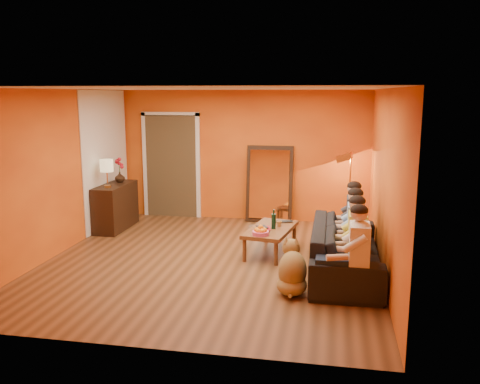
% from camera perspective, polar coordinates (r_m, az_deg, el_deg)
% --- Properties ---
extents(room_shell, '(5.00, 5.50, 2.60)m').
position_cam_1_polar(room_shell, '(7.90, -2.67, 2.05)').
color(room_shell, brown).
rests_on(room_shell, ground).
extents(white_accent, '(0.02, 1.90, 2.58)m').
position_cam_1_polar(white_accent, '(10.02, -14.83, 3.60)').
color(white_accent, white).
rests_on(white_accent, wall_left).
extents(doorway_recess, '(1.06, 0.30, 2.10)m').
position_cam_1_polar(doorway_recess, '(10.69, -7.50, 2.97)').
color(doorway_recess, '#3F2D19').
rests_on(doorway_recess, floor).
extents(door_jamb_left, '(0.08, 0.06, 2.20)m').
position_cam_1_polar(door_jamb_left, '(10.76, -10.59, 2.93)').
color(door_jamb_left, white).
rests_on(door_jamb_left, wall_back).
extents(door_jamb_right, '(0.08, 0.06, 2.20)m').
position_cam_1_polar(door_jamb_right, '(10.41, -4.72, 2.81)').
color(door_jamb_right, white).
rests_on(door_jamb_right, wall_back).
extents(door_header, '(1.22, 0.06, 0.08)m').
position_cam_1_polar(door_header, '(10.48, -7.86, 8.68)').
color(door_header, white).
rests_on(door_header, wall_back).
extents(mirror_frame, '(0.92, 0.27, 1.51)m').
position_cam_1_polar(mirror_frame, '(10.09, 3.32, 0.90)').
color(mirror_frame, black).
rests_on(mirror_frame, floor).
extents(mirror_glass, '(0.78, 0.21, 1.35)m').
position_cam_1_polar(mirror_glass, '(10.06, 3.30, 0.86)').
color(mirror_glass, white).
rests_on(mirror_glass, mirror_frame).
extents(sideboard, '(0.44, 1.18, 0.85)m').
position_cam_1_polar(sideboard, '(9.89, -13.78, -1.60)').
color(sideboard, black).
rests_on(sideboard, floor).
extents(table_lamp, '(0.24, 0.24, 0.51)m').
position_cam_1_polar(table_lamp, '(9.50, -14.71, 2.02)').
color(table_lamp, beige).
rests_on(table_lamp, sideboard).
extents(sofa, '(2.42, 0.94, 0.71)m').
position_cam_1_polar(sofa, '(7.43, 11.77, -6.27)').
color(sofa, black).
rests_on(sofa, floor).
extents(coffee_table, '(0.82, 1.31, 0.42)m').
position_cam_1_polar(coffee_table, '(8.20, 3.46, -5.44)').
color(coffee_table, brown).
rests_on(coffee_table, floor).
extents(floor_lamp, '(0.34, 0.29, 1.44)m').
position_cam_1_polar(floor_lamp, '(9.59, 12.20, -0.12)').
color(floor_lamp, '#D38B3E').
rests_on(floor_lamp, floor).
extents(dog, '(0.58, 0.71, 0.71)m').
position_cam_1_polar(dog, '(6.59, 5.92, -8.32)').
color(dog, olive).
rests_on(dog, floor).
extents(person_far_left, '(0.70, 0.44, 1.22)m').
position_cam_1_polar(person_far_left, '(6.41, 13.20, -6.75)').
color(person_far_left, silver).
rests_on(person_far_left, sofa).
extents(person_mid_left, '(0.70, 0.44, 1.22)m').
position_cam_1_polar(person_mid_left, '(6.93, 13.00, -5.37)').
color(person_mid_left, '#DACE48').
rests_on(person_mid_left, sofa).
extents(person_mid_right, '(0.70, 0.44, 1.22)m').
position_cam_1_polar(person_mid_right, '(7.46, 12.84, -4.19)').
color(person_mid_right, '#91B2E0').
rests_on(person_mid_right, sofa).
extents(person_far_right, '(0.70, 0.44, 1.22)m').
position_cam_1_polar(person_far_right, '(7.99, 12.69, -3.17)').
color(person_far_right, '#34343A').
rests_on(person_far_right, sofa).
extents(fruit_bowl, '(0.26, 0.26, 0.16)m').
position_cam_1_polar(fruit_bowl, '(7.71, 2.33, -4.27)').
color(fruit_bowl, '#D64B79').
rests_on(fruit_bowl, coffee_table).
extents(wine_bottle, '(0.07, 0.07, 0.31)m').
position_cam_1_polar(wine_bottle, '(8.05, 3.80, -3.06)').
color(wine_bottle, black).
rests_on(wine_bottle, coffee_table).
extents(tumbler, '(0.11, 0.11, 0.08)m').
position_cam_1_polar(tumbler, '(8.24, 4.41, -3.56)').
color(tumbler, '#B27F3F').
rests_on(tumbler, coffee_table).
extents(laptop, '(0.33, 0.24, 0.02)m').
position_cam_1_polar(laptop, '(8.46, 4.98, -3.39)').
color(laptop, black).
rests_on(laptop, coffee_table).
extents(book_lower, '(0.19, 0.25, 0.02)m').
position_cam_1_polar(book_lower, '(7.97, 2.01, -4.26)').
color(book_lower, black).
rests_on(book_lower, coffee_table).
extents(book_mid, '(0.23, 0.28, 0.02)m').
position_cam_1_polar(book_mid, '(7.98, 2.10, -4.10)').
color(book_mid, '#B51426').
rests_on(book_mid, book_lower).
extents(book_upper, '(0.23, 0.25, 0.02)m').
position_cam_1_polar(book_upper, '(7.95, 2.00, -4.01)').
color(book_upper, black).
rests_on(book_upper, book_mid).
extents(vase, '(0.19, 0.19, 0.20)m').
position_cam_1_polar(vase, '(10.01, -13.34, 1.63)').
color(vase, black).
rests_on(vase, sideboard).
extents(flowers, '(0.17, 0.17, 0.48)m').
position_cam_1_polar(flowers, '(9.98, -13.41, 3.11)').
color(flowers, '#B51426').
rests_on(flowers, vase).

